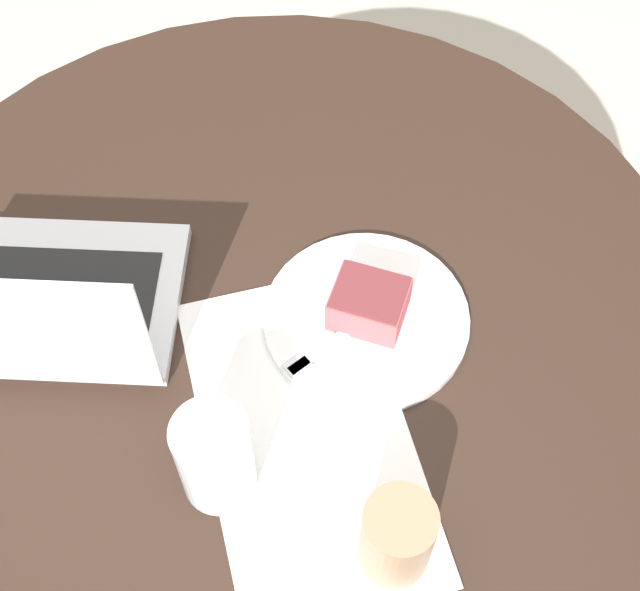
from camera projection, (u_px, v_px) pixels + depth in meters
The scene contains 9 objects.
ground_plane at pixel (292, 517), 1.72m from camera, with size 12.00×12.00×0.00m, color #B7AD9E.
dining_table at pixel (279, 358), 1.18m from camera, with size 1.05×1.05×0.77m.
paper_document at pixel (306, 435), 0.98m from camera, with size 0.45×0.34×0.00m.
plate at pixel (366, 319), 1.06m from camera, with size 0.25×0.25×0.01m.
cake_slice at pixel (369, 303), 1.03m from camera, with size 0.09×0.10×0.05m.
fork at pixel (334, 341), 1.03m from camera, with size 0.13×0.14×0.00m.
coffee_glass at pixel (397, 538), 0.86m from camera, with size 0.07×0.07×0.11m.
water_glass at pixel (215, 457), 0.90m from camera, with size 0.08×0.08×0.13m.
laptop at pixel (40, 304), 1.03m from camera, with size 0.23×0.31×0.22m.
Camera 1 is at (-0.57, -0.09, 1.68)m, focal length 50.00 mm.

